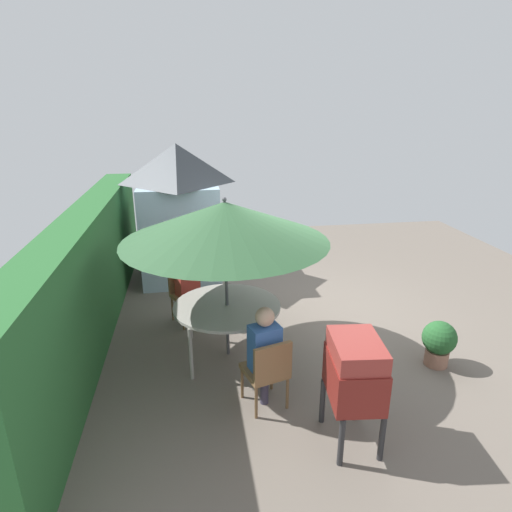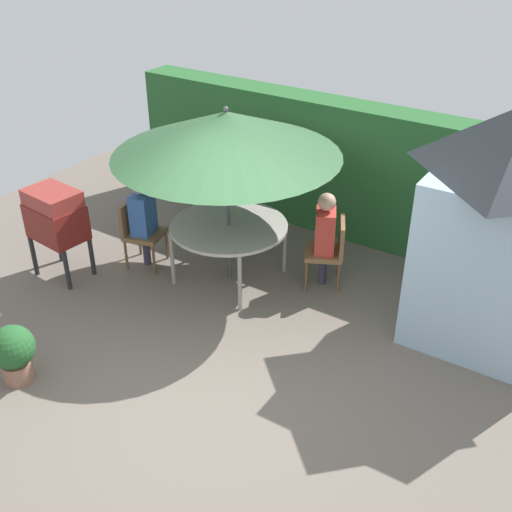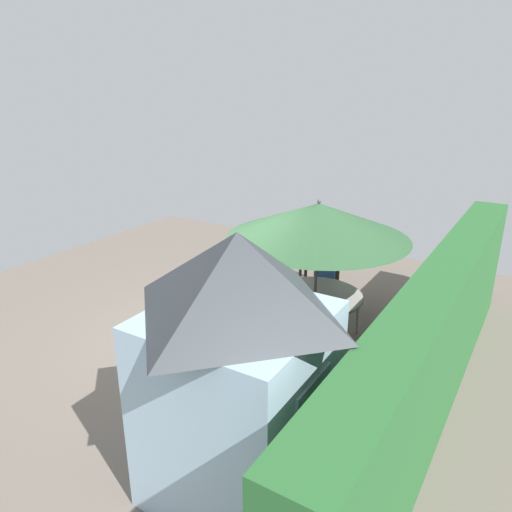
# 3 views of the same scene
# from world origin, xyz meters

# --- Properties ---
(ground_plane) EXTENTS (11.00, 11.00, 0.00)m
(ground_plane) POSITION_xyz_m (0.00, 0.00, 0.00)
(ground_plane) COLOR #6B6056
(hedge_backdrop) EXTENTS (7.42, 0.52, 1.91)m
(hedge_backdrop) POSITION_xyz_m (0.00, 3.50, 0.95)
(hedge_backdrop) COLOR #28602D
(hedge_backdrop) RESTS_ON ground
(garden_shed) EXTENTS (1.65, 1.61, 2.68)m
(garden_shed) POSITION_xyz_m (2.17, 2.18, 1.37)
(garden_shed) COLOR #9EBCD1
(garden_shed) RESTS_ON ground
(patio_table) EXTENTS (1.48, 1.48, 0.77)m
(patio_table) POSITION_xyz_m (-0.91, 1.52, 0.72)
(patio_table) COLOR #B2ADA3
(patio_table) RESTS_ON ground
(patio_umbrella) EXTENTS (2.71, 2.71, 2.28)m
(patio_umbrella) POSITION_xyz_m (-0.91, 1.52, 1.95)
(patio_umbrella) COLOR #4C4C51
(patio_umbrella) RESTS_ON ground
(bbq_grill) EXTENTS (0.75, 0.57, 1.20)m
(bbq_grill) POSITION_xyz_m (-2.76, 0.40, 0.85)
(bbq_grill) COLOR maroon
(bbq_grill) RESTS_ON ground
(chair_near_shed) EXTENTS (0.62, 0.62, 0.90)m
(chair_near_shed) POSITION_xyz_m (0.23, 2.10, 0.52)
(chair_near_shed) COLOR olive
(chair_near_shed) RESTS_ON ground
(chair_far_side) EXTENTS (0.58, 0.57, 0.90)m
(chair_far_side) POSITION_xyz_m (-2.12, 1.17, 0.52)
(chair_far_side) COLOR olive
(chair_far_side) RESTS_ON ground
(potted_plant_by_shed) EXTENTS (0.45, 0.45, 0.64)m
(potted_plant_by_shed) POSITION_xyz_m (-1.60, -1.27, 0.36)
(potted_plant_by_shed) COLOR #936651
(potted_plant_by_shed) RESTS_ON ground
(person_in_red) EXTENTS (0.37, 0.41, 1.26)m
(person_in_red) POSITION_xyz_m (0.16, 2.06, 0.78)
(person_in_red) COLOR #CC3D33
(person_in_red) RESTS_ON ground
(person_in_blue) EXTENTS (0.33, 0.39, 1.26)m
(person_in_blue) POSITION_xyz_m (-2.04, 1.19, 0.78)
(person_in_blue) COLOR #3866B2
(person_in_blue) RESTS_ON ground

